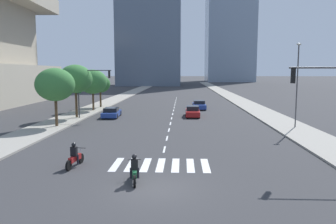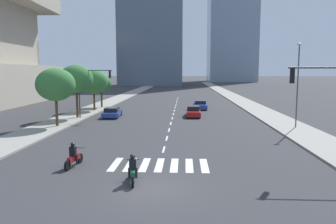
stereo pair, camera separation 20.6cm
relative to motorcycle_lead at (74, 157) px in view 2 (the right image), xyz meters
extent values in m
plane|color=#333335|center=(5.05, -3.40, -0.58)|extent=(800.00, 800.00, 0.00)
cube|color=gray|center=(17.28, 26.60, -0.51)|extent=(4.00, 260.00, 0.15)
cube|color=gray|center=(-7.17, 26.60, -0.51)|extent=(4.00, 260.00, 0.15)
cube|color=silver|center=(2.35, 0.63, -0.58)|extent=(0.45, 2.99, 0.01)
cube|color=silver|center=(3.25, 0.63, -0.58)|extent=(0.45, 2.99, 0.01)
cube|color=silver|center=(4.15, 0.63, -0.58)|extent=(0.45, 2.99, 0.01)
cube|color=silver|center=(5.05, 0.63, -0.58)|extent=(0.45, 2.99, 0.01)
cube|color=silver|center=(5.95, 0.63, -0.58)|extent=(0.45, 2.99, 0.01)
cube|color=silver|center=(6.85, 0.63, -0.58)|extent=(0.45, 2.99, 0.01)
cube|color=silver|center=(7.75, 0.63, -0.58)|extent=(0.45, 2.99, 0.01)
cube|color=silver|center=(5.05, 4.63, -0.58)|extent=(0.14, 2.00, 0.01)
cube|color=silver|center=(5.05, 8.63, -0.58)|extent=(0.14, 2.00, 0.01)
cube|color=silver|center=(5.05, 12.63, -0.58)|extent=(0.14, 2.00, 0.01)
cube|color=silver|center=(5.05, 16.63, -0.58)|extent=(0.14, 2.00, 0.01)
cube|color=silver|center=(5.05, 20.63, -0.58)|extent=(0.14, 2.00, 0.01)
cube|color=silver|center=(5.05, 24.63, -0.58)|extent=(0.14, 2.00, 0.01)
cube|color=silver|center=(5.05, 28.63, -0.58)|extent=(0.14, 2.00, 0.01)
cube|color=silver|center=(5.05, 32.63, -0.58)|extent=(0.14, 2.00, 0.01)
cube|color=silver|center=(5.05, 36.63, -0.58)|extent=(0.14, 2.00, 0.01)
cube|color=silver|center=(5.05, 40.63, -0.58)|extent=(0.14, 2.00, 0.01)
cube|color=silver|center=(5.05, 44.63, -0.58)|extent=(0.14, 2.00, 0.01)
cube|color=silver|center=(5.05, 48.63, -0.58)|extent=(0.14, 2.00, 0.01)
cube|color=silver|center=(5.05, 52.63, -0.58)|extent=(0.14, 2.00, 0.01)
cylinder|color=black|center=(0.11, 0.81, -0.28)|extent=(0.20, 0.61, 0.60)
cylinder|color=black|center=(-0.10, -0.78, -0.28)|extent=(0.20, 0.61, 0.60)
cube|color=maroon|center=(0.00, 0.02, -0.06)|extent=(0.39, 1.31, 0.32)
cylinder|color=#B2B2B7|center=(0.09, 0.71, 0.02)|extent=(0.10, 0.32, 0.67)
cylinder|color=black|center=(0.10, 0.76, 0.39)|extent=(0.70, 0.13, 0.04)
cube|color=black|center=(-0.01, -0.08, 0.37)|extent=(0.39, 0.29, 0.55)
sphere|color=black|center=(-0.01, -0.08, 0.78)|extent=(0.26, 0.26, 0.26)
cylinder|color=black|center=(-0.18, 0.04, -0.11)|extent=(0.13, 0.13, 0.55)
cylinder|color=black|center=(0.18, -0.01, -0.11)|extent=(0.13, 0.13, 0.55)
cylinder|color=black|center=(3.81, -1.73, -0.28)|extent=(0.21, 0.61, 0.60)
cylinder|color=black|center=(4.04, -3.27, -0.28)|extent=(0.21, 0.61, 0.60)
cube|color=#1E6038|center=(3.92, -2.50, -0.06)|extent=(0.40, 1.26, 0.32)
cylinder|color=#B2B2B7|center=(3.82, -1.83, 0.02)|extent=(0.11, 0.32, 0.67)
cylinder|color=black|center=(3.82, -1.78, 0.39)|extent=(0.70, 0.14, 0.04)
cube|color=black|center=(3.94, -2.60, 0.37)|extent=(0.39, 0.29, 0.55)
sphere|color=black|center=(3.94, -2.60, 0.78)|extent=(0.26, 0.26, 0.26)
cylinder|color=black|center=(3.74, -2.53, -0.11)|extent=(0.14, 0.14, 0.55)
cylinder|color=black|center=(4.10, -2.47, -0.11)|extent=(0.14, 0.14, 0.55)
cube|color=navy|center=(8.88, 30.75, -0.11)|extent=(1.92, 4.70, 0.62)
cube|color=black|center=(8.87, 30.98, 0.45)|extent=(1.66, 2.12, 0.51)
cylinder|color=black|center=(9.74, 29.17, -0.26)|extent=(0.23, 0.64, 0.64)
cylinder|color=black|center=(8.06, 29.15, -0.26)|extent=(0.23, 0.64, 0.64)
cylinder|color=black|center=(9.69, 32.35, -0.26)|extent=(0.23, 0.64, 0.64)
cylinder|color=black|center=(8.01, 32.33, -0.26)|extent=(0.23, 0.64, 0.64)
cube|color=navy|center=(-2.43, 21.33, -0.15)|extent=(2.05, 4.50, 0.55)
cube|color=black|center=(-2.42, 21.11, 0.38)|extent=(1.72, 2.06, 0.49)
cylinder|color=black|center=(-3.34, 22.80, -0.26)|extent=(0.25, 0.65, 0.64)
cylinder|color=black|center=(-1.66, 22.87, -0.26)|extent=(0.25, 0.65, 0.64)
cylinder|color=black|center=(-3.21, 19.79, -0.26)|extent=(0.25, 0.65, 0.64)
cylinder|color=black|center=(-1.53, 19.87, -0.26)|extent=(0.25, 0.65, 0.64)
cube|color=maroon|center=(7.64, 22.42, -0.12)|extent=(1.77, 4.46, 0.61)
cube|color=black|center=(7.64, 22.65, 0.46)|extent=(1.54, 2.01, 0.54)
cylinder|color=black|center=(8.40, 20.91, -0.26)|extent=(0.23, 0.64, 0.64)
cylinder|color=black|center=(6.85, 20.92, -0.26)|extent=(0.23, 0.64, 0.64)
cylinder|color=black|center=(8.43, 23.93, -0.26)|extent=(0.23, 0.64, 0.64)
cylinder|color=black|center=(6.88, 23.94, -0.26)|extent=(0.23, 0.64, 0.64)
cylinder|color=#333335|center=(14.45, 0.80, 5.26)|extent=(3.86, 0.10, 0.10)
cube|color=black|center=(12.77, 0.80, 4.81)|extent=(0.20, 0.28, 0.90)
sphere|color=red|center=(12.77, 0.80, 5.11)|extent=(0.18, 0.18, 0.18)
sphere|color=orange|center=(12.77, 0.80, 4.81)|extent=(0.18, 0.18, 0.18)
sphere|color=green|center=(12.77, 0.80, 4.51)|extent=(0.18, 0.18, 0.18)
cylinder|color=#333335|center=(-5.97, 19.65, 2.57)|extent=(0.14, 0.14, 6.01)
cylinder|color=#333335|center=(-3.98, 19.65, 5.18)|extent=(3.98, 0.10, 0.10)
cube|color=black|center=(-2.24, 19.65, 4.73)|extent=(0.20, 0.28, 0.90)
sphere|color=red|center=(-2.24, 19.65, 5.03)|extent=(0.18, 0.18, 0.18)
sphere|color=orange|center=(-2.24, 19.65, 4.73)|extent=(0.18, 0.18, 0.18)
sphere|color=green|center=(-2.24, 19.65, 4.43)|extent=(0.18, 0.18, 0.18)
cube|color=#19662D|center=(-5.97, 19.65, 2.57)|extent=(0.60, 0.04, 0.18)
cylinder|color=#3F3F42|center=(17.58, 14.10, 3.57)|extent=(0.12, 0.12, 8.00)
ellipsoid|color=beige|center=(17.58, 14.10, 7.67)|extent=(0.50, 0.24, 0.20)
cylinder|color=#4C3823|center=(-6.37, 13.60, 0.88)|extent=(0.28, 0.28, 2.62)
ellipsoid|color=#387538|center=(-6.37, 13.60, 3.75)|extent=(3.89, 3.89, 3.30)
cylinder|color=#4C3823|center=(-6.37, 19.94, 1.08)|extent=(0.28, 0.28, 3.03)
ellipsoid|color=#387538|center=(-6.37, 19.94, 4.18)|extent=(3.96, 3.96, 3.37)
cylinder|color=#4C3823|center=(-6.37, 27.39, 0.78)|extent=(0.28, 0.28, 2.43)
ellipsoid|color=#387538|center=(-6.37, 27.39, 3.61)|extent=(4.05, 4.05, 3.44)
cylinder|color=#4C3823|center=(-6.37, 31.58, 0.74)|extent=(0.28, 0.28, 2.34)
ellipsoid|color=#2D662D|center=(-6.37, 31.58, 3.14)|extent=(3.10, 3.10, 2.63)
camera|label=1|loc=(6.35, -18.63, 5.03)|focal=35.04mm
camera|label=2|loc=(6.56, -18.62, 5.03)|focal=35.04mm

